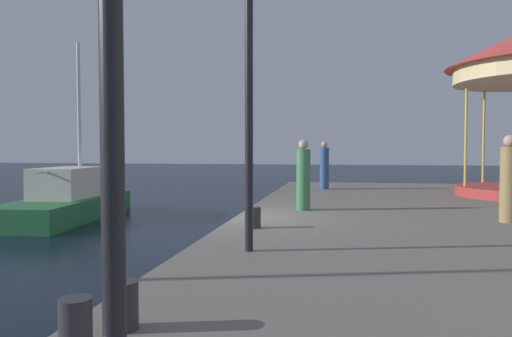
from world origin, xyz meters
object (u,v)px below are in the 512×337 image
object	(u,v)px
lamp_post_mid_promenade	(249,51)
bollard_north	(254,217)
bollard_center	(76,325)
person_near_carousel	(324,167)
person_mid_promenade	(509,182)
person_far_corner	(303,177)
bollard_south	(124,305)
sailboat_green	(67,200)

from	to	relation	value
lamp_post_mid_promenade	bollard_north	size ratio (longest dim) A/B	10.58
bollard_center	person_near_carousel	bearing A→B (deg)	84.86
person_near_carousel	person_mid_promenade	bearing A→B (deg)	-62.03
bollard_center	person_mid_promenade	size ratio (longest dim) A/B	0.23
person_far_corner	lamp_post_mid_promenade	bearing A→B (deg)	-95.01
person_near_carousel	bollard_south	bearing A→B (deg)	-94.72
sailboat_green	bollard_center	distance (m)	12.84
bollard_north	person_mid_promenade	world-z (taller)	person_mid_promenade
person_near_carousel	person_far_corner	xyz separation A→B (m)	(-0.30, -6.23, -0.03)
bollard_center	bollard_south	size ratio (longest dim) A/B	1.00
sailboat_green	lamp_post_mid_promenade	distance (m)	10.87
person_near_carousel	sailboat_green	bearing A→B (deg)	-155.39
bollard_south	person_mid_promenade	bearing A→B (deg)	52.46
lamp_post_mid_promenade	person_mid_promenade	bearing A→B (deg)	37.30
person_far_corner	person_near_carousel	bearing A→B (deg)	87.25
bollard_center	person_mid_promenade	distance (m)	8.89
bollard_north	person_far_corner	bearing A→B (deg)	75.89
bollard_north	person_near_carousel	size ratio (longest dim) A/B	0.22
lamp_post_mid_promenade	sailboat_green	bearing A→B (deg)	135.98
person_near_carousel	person_far_corner	bearing A→B (deg)	-92.75
sailboat_green	bollard_south	distance (m)	12.53
sailboat_green	person_mid_promenade	bearing A→B (deg)	-16.84
sailboat_green	person_mid_promenade	world-z (taller)	sailboat_green
sailboat_green	person_far_corner	distance (m)	8.35
bollard_north	bollard_center	xyz separation A→B (m)	(-0.31, -5.56, 0.00)
sailboat_green	bollard_north	xyz separation A→B (m)	(7.21, -5.26, 0.38)
bollard_north	person_near_carousel	bearing A→B (deg)	83.67
lamp_post_mid_promenade	person_mid_promenade	world-z (taller)	lamp_post_mid_promenade
bollard_center	person_near_carousel	world-z (taller)	person_near_carousel
person_near_carousel	person_mid_promenade	distance (m)	8.43
lamp_post_mid_promenade	bollard_north	world-z (taller)	lamp_post_mid_promenade
bollard_north	person_far_corner	size ratio (longest dim) A/B	0.23
bollard_south	person_mid_promenade	world-z (taller)	person_mid_promenade
lamp_post_mid_promenade	person_near_carousel	size ratio (longest dim) A/B	2.37
person_mid_promenade	person_far_corner	bearing A→B (deg)	164.10
lamp_post_mid_promenade	person_far_corner	xyz separation A→B (m)	(0.42, 4.77, -2.09)
sailboat_green	bollard_south	world-z (taller)	sailboat_green
person_near_carousel	person_mid_promenade	size ratio (longest dim) A/B	1.01
sailboat_green	person_near_carousel	bearing A→B (deg)	24.61
lamp_post_mid_promenade	bollard_south	size ratio (longest dim) A/B	10.58
bollard_south	person_far_corner	size ratio (longest dim) A/B	0.23
lamp_post_mid_promenade	bollard_center	xyz separation A→B (m)	(-0.59, -3.58, -2.70)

